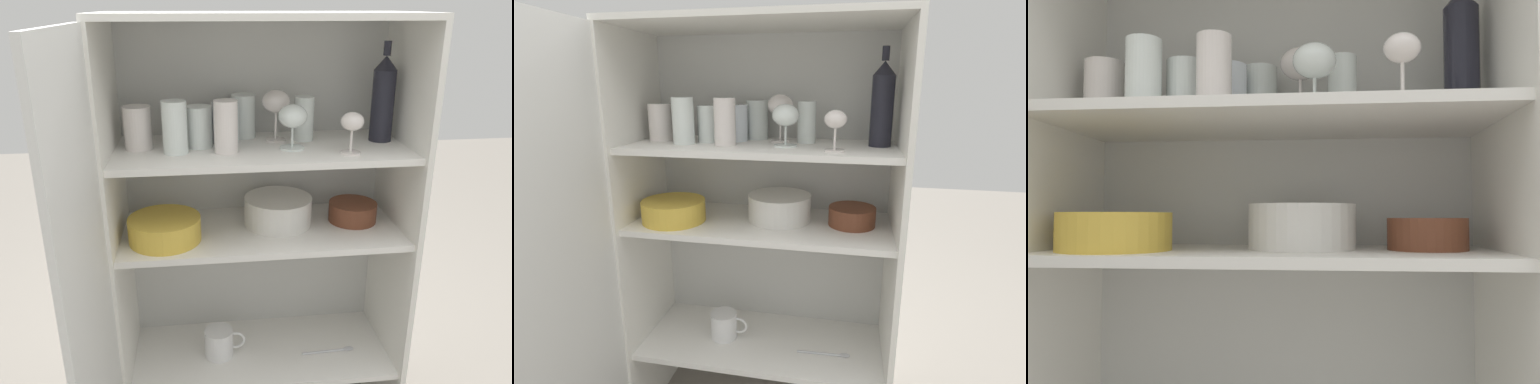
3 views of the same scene
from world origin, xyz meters
The scene contains 20 objects.
cupboard_back_panel centered at (0.00, 0.37, 0.70)m, with size 0.89×0.02×1.41m, color silver.
cupboard_side_left centered at (-0.44, 0.18, 0.70)m, with size 0.02×0.39×1.41m, color white.
cupboard_side_right centered at (0.44, 0.18, 0.70)m, with size 0.02×0.39×1.41m, color white.
shelf_board_middle centered at (0.00, 0.18, 0.78)m, with size 0.86×0.36×0.02m, color white.
shelf_board_upper centered at (0.00, 0.18, 1.04)m, with size 0.86×0.36×0.02m, color white.
tumbler_glass_0 centered at (-0.18, 0.20, 1.11)m, with size 0.08×0.08×0.12m.
tumbler_glass_1 centered at (-0.25, 0.14, 1.12)m, with size 0.07×0.07×0.15m.
tumbler_glass_2 centered at (-0.11, 0.14, 1.12)m, with size 0.07×0.07×0.15m.
tumbler_glass_3 centered at (0.14, 0.24, 1.12)m, with size 0.06×0.06×0.14m.
tumbler_glass_4 centered at (-0.04, 0.30, 1.12)m, with size 0.08×0.08×0.13m.
tumbler_glass_5 centered at (-0.18, 0.29, 1.10)m, with size 0.07×0.07×0.09m.
tumbler_glass_6 centered at (-0.36, 0.20, 1.11)m, with size 0.08×0.08×0.12m.
tumbler_glass_7 centered at (-0.10, 0.24, 1.11)m, with size 0.08×0.08×0.12m.
wine_glass_0 centered at (0.24, 0.08, 1.13)m, with size 0.06×0.06×0.12m.
wine_glass_1 centered at (0.05, 0.24, 1.17)m, with size 0.09×0.09×0.16m.
wine_glass_2 centered at (0.09, 0.15, 1.14)m, with size 0.08×0.08×0.13m.
wine_bottle centered at (0.37, 0.21, 1.18)m, with size 0.07×0.07×0.30m.
plate_stack_white centered at (0.06, 0.21, 0.83)m, with size 0.21×0.21×0.09m.
mixing_bowl_large centered at (-0.30, 0.13, 0.82)m, with size 0.21×0.21×0.07m.
serving_bowl_small centered at (0.30, 0.20, 0.82)m, with size 0.15×0.15×0.06m.
Camera 3 is at (0.12, -0.79, 0.85)m, focal length 35.00 mm.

